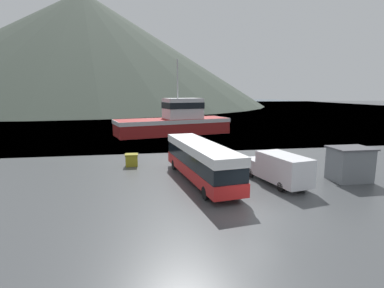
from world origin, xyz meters
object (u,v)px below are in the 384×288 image
fishing_boat (175,121)px  dock_kiosk (350,164)px  delivery_van (278,168)px  storage_bin (132,160)px  tour_bus (200,160)px

fishing_boat → dock_kiosk: 31.15m
delivery_van → storage_bin: (-11.35, 7.71, -0.67)m
delivery_van → dock_kiosk: 6.02m
fishing_boat → storage_bin: size_ratio=16.12×
delivery_van → fishing_boat: 29.49m
delivery_van → storage_bin: size_ratio=5.39×
tour_bus → storage_bin: tour_bus is taller
tour_bus → dock_kiosk: 11.95m
storage_bin → dock_kiosk: bearing=-24.3°
fishing_boat → dock_kiosk: bearing=-174.4°
delivery_van → fishing_boat: bearing=87.9°
delivery_van → dock_kiosk: (6.02, -0.13, 0.10)m
delivery_van → fishing_boat: size_ratio=0.33×
tour_bus → delivery_van: size_ratio=1.79×
fishing_boat → tour_bus: bearing=163.2°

